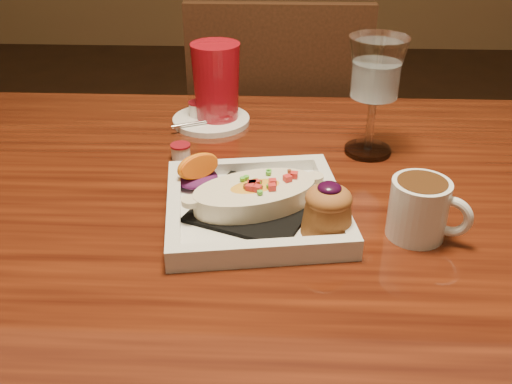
{
  "coord_description": "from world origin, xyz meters",
  "views": [
    {
      "loc": [
        0.0,
        -0.7,
        1.18
      ],
      "look_at": [
        -0.03,
        0.01,
        0.77
      ],
      "focal_mm": 40.0,
      "sensor_mm": 36.0,
      "label": 1
    }
  ],
  "objects_px": {
    "chair_far": "(277,161)",
    "saucer": "(210,118)",
    "goblet": "(376,75)",
    "table": "(273,262)",
    "plate": "(264,202)",
    "red_tumbler": "(216,84)",
    "coffee_mug": "(421,207)"
  },
  "relations": [
    {
      "from": "chair_far",
      "to": "saucer",
      "type": "xyz_separation_m",
      "value": [
        -0.13,
        -0.32,
        0.25
      ]
    },
    {
      "from": "goblet",
      "to": "saucer",
      "type": "relative_size",
      "value": 1.35
    },
    {
      "from": "table",
      "to": "plate",
      "type": "bearing_deg",
      "value": -118.29
    },
    {
      "from": "chair_far",
      "to": "saucer",
      "type": "relative_size",
      "value": 6.39
    },
    {
      "from": "goblet",
      "to": "red_tumbler",
      "type": "relative_size",
      "value": 1.31
    },
    {
      "from": "plate",
      "to": "goblet",
      "type": "xyz_separation_m",
      "value": [
        0.17,
        0.21,
        0.11
      ]
    },
    {
      "from": "coffee_mug",
      "to": "saucer",
      "type": "height_order",
      "value": "coffee_mug"
    },
    {
      "from": "chair_far",
      "to": "saucer",
      "type": "bearing_deg",
      "value": 68.56
    },
    {
      "from": "saucer",
      "to": "goblet",
      "type": "bearing_deg",
      "value": -22.65
    },
    {
      "from": "goblet",
      "to": "red_tumbler",
      "type": "xyz_separation_m",
      "value": [
        -0.27,
        0.12,
        -0.06
      ]
    },
    {
      "from": "chair_far",
      "to": "saucer",
      "type": "height_order",
      "value": "chair_far"
    },
    {
      "from": "chair_far",
      "to": "red_tumbler",
      "type": "xyz_separation_m",
      "value": [
        -0.11,
        -0.32,
        0.32
      ]
    },
    {
      "from": "coffee_mug",
      "to": "red_tumbler",
      "type": "relative_size",
      "value": 0.69
    },
    {
      "from": "saucer",
      "to": "chair_far",
      "type": "bearing_deg",
      "value": 68.56
    },
    {
      "from": "table",
      "to": "red_tumbler",
      "type": "xyz_separation_m",
      "value": [
        -0.11,
        0.31,
        0.17
      ]
    },
    {
      "from": "chair_far",
      "to": "goblet",
      "type": "xyz_separation_m",
      "value": [
        0.16,
        -0.44,
        0.38
      ]
    },
    {
      "from": "plate",
      "to": "red_tumbler",
      "type": "relative_size",
      "value": 1.83
    },
    {
      "from": "saucer",
      "to": "red_tumbler",
      "type": "relative_size",
      "value": 0.97
    },
    {
      "from": "coffee_mug",
      "to": "red_tumbler",
      "type": "height_order",
      "value": "red_tumbler"
    },
    {
      "from": "goblet",
      "to": "chair_far",
      "type": "bearing_deg",
      "value": 109.38
    },
    {
      "from": "goblet",
      "to": "red_tumbler",
      "type": "height_order",
      "value": "goblet"
    },
    {
      "from": "chair_far",
      "to": "coffee_mug",
      "type": "xyz_separation_m",
      "value": [
        0.19,
        -0.69,
        0.29
      ]
    },
    {
      "from": "coffee_mug",
      "to": "table",
      "type": "bearing_deg",
      "value": -174.19
    },
    {
      "from": "table",
      "to": "red_tumbler",
      "type": "height_order",
      "value": "red_tumbler"
    },
    {
      "from": "coffee_mug",
      "to": "red_tumbler",
      "type": "bearing_deg",
      "value": 153.25
    },
    {
      "from": "plate",
      "to": "red_tumbler",
      "type": "height_order",
      "value": "red_tumbler"
    },
    {
      "from": "table",
      "to": "red_tumbler",
      "type": "bearing_deg",
      "value": 110.19
    },
    {
      "from": "coffee_mug",
      "to": "saucer",
      "type": "bearing_deg",
      "value": 154.77
    },
    {
      "from": "coffee_mug",
      "to": "goblet",
      "type": "xyz_separation_m",
      "value": [
        -0.03,
        0.25,
        0.09
      ]
    },
    {
      "from": "plate",
      "to": "goblet",
      "type": "bearing_deg",
      "value": 42.87
    },
    {
      "from": "red_tumbler",
      "to": "plate",
      "type": "bearing_deg",
      "value": -73.71
    },
    {
      "from": "red_tumbler",
      "to": "coffee_mug",
      "type": "bearing_deg",
      "value": -50.73
    }
  ]
}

